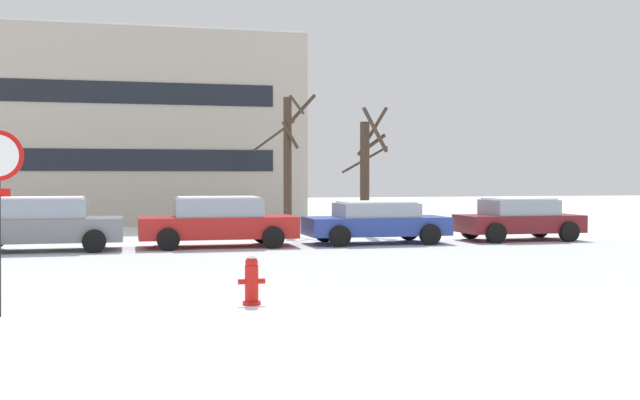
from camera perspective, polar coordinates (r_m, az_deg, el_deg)
ground_plane at (r=14.65m, az=-16.72°, el=-6.57°), size 120.00×120.00×0.00m
road_surface at (r=18.15m, az=-16.21°, el=-4.96°), size 80.00×9.07×0.00m
fire_hydrant at (r=13.03m, az=-4.92°, el=-5.70°), size 0.44×0.30×0.82m
parked_car_gray at (r=23.49m, az=-19.24°, el=-1.61°), size 4.35×2.09×1.51m
parked_car_red at (r=23.69m, az=-7.34°, el=-1.52°), size 4.60×2.11×1.49m
parked_car_blue at (r=24.69m, az=4.03°, el=-1.55°), size 4.38×2.11×1.31m
parked_car_maroon at (r=26.67m, az=14.04°, el=-1.30°), size 3.91×2.10×1.38m
tree_far_right at (r=28.30m, az=3.32°, el=2.09°), size 1.65×1.89×4.57m
tree_far_left at (r=28.93m, az=-2.29°, el=2.94°), size 2.18×1.84×5.05m
building_far_left at (r=39.49m, az=-13.83°, el=4.69°), size 15.31×11.95×8.33m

